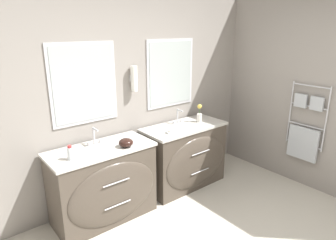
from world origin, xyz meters
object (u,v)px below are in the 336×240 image
toiletry_bottle (70,153)px  amenity_bowl (126,143)px  vanity_right (186,156)px  flower_vase (199,114)px  vanity_left (104,184)px

toiletry_bottle → amenity_bowl: bearing=-5.3°
vanity_right → amenity_bowl: bearing=-173.7°
toiletry_bottle → flower_vase: flower_vase is taller
toiletry_bottle → flower_vase: bearing=2.5°
flower_vase → vanity_right: bearing=-174.4°
vanity_left → vanity_right: size_ratio=1.00×
toiletry_bottle → amenity_bowl: toiletry_bottle is taller
vanity_left → flower_vase: bearing=1.0°
toiletry_bottle → amenity_bowl: 0.61m
amenity_bowl → vanity_left: bearing=155.1°
vanity_right → toiletry_bottle: (-1.60, -0.05, 0.50)m
vanity_right → flower_vase: flower_vase is taller
vanity_left → toiletry_bottle: size_ratio=7.63×
flower_vase → amenity_bowl: bearing=-173.8°
amenity_bowl → flower_vase: flower_vase is taller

